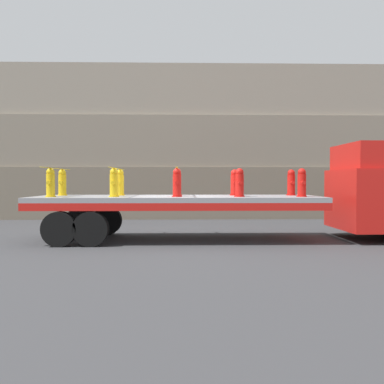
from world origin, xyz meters
TOP-DOWN VIEW (x-y plane):
  - ground_plane at (0.00, 0.00)m, footprint 120.00×120.00m
  - rock_cliff at (0.00, 8.10)m, footprint 60.00×3.30m
  - flatbed_trailer at (-0.64, 0.00)m, footprint 8.05×2.68m
  - fire_hydrant_yellow_near_0 at (-3.43, -0.57)m, footprint 0.29×0.43m
  - fire_hydrant_yellow_far_0 at (-3.43, 0.57)m, footprint 0.29×0.43m
  - fire_hydrant_yellow_near_1 at (-1.71, -0.57)m, footprint 0.29×0.43m
  - fire_hydrant_yellow_far_1 at (-1.71, 0.57)m, footprint 0.29×0.43m
  - fire_hydrant_red_near_2 at (0.00, -0.57)m, footprint 0.29×0.43m
  - fire_hydrant_red_far_2 at (0.00, 0.57)m, footprint 0.29×0.43m
  - fire_hydrant_red_near_3 at (1.71, -0.57)m, footprint 0.29×0.43m
  - fire_hydrant_red_far_3 at (1.71, 0.57)m, footprint 0.29×0.43m
  - fire_hydrant_red_near_4 at (3.43, -0.57)m, footprint 0.29×0.43m
  - fire_hydrant_red_far_4 at (3.43, 0.57)m, footprint 0.29×0.43m
  - cargo_strap_rear at (-3.43, 0.00)m, footprint 0.05×2.79m
  - cargo_strap_middle at (-1.71, 0.00)m, footprint 0.05×2.79m
  - cargo_strap_front at (0.00, 0.00)m, footprint 0.05×2.79m

SIDE VIEW (x-z plane):
  - ground_plane at x=0.00m, z-range 0.00..0.00m
  - flatbed_trailer at x=-0.64m, z-range 0.37..1.63m
  - fire_hydrant_yellow_near_0 at x=-3.43m, z-range 1.24..2.02m
  - fire_hydrant_yellow_far_0 at x=-3.43m, z-range 1.24..2.02m
  - fire_hydrant_yellow_near_1 at x=-1.71m, z-range 1.24..2.02m
  - fire_hydrant_yellow_far_1 at x=-1.71m, z-range 1.24..2.02m
  - fire_hydrant_red_near_2 at x=0.00m, z-range 1.24..2.02m
  - fire_hydrant_red_far_2 at x=0.00m, z-range 1.24..2.02m
  - fire_hydrant_red_near_3 at x=1.71m, z-range 1.24..2.02m
  - fire_hydrant_red_far_3 at x=1.71m, z-range 1.24..2.02m
  - fire_hydrant_red_near_4 at x=3.43m, z-range 1.24..2.02m
  - fire_hydrant_red_far_4 at x=3.43m, z-range 1.24..2.02m
  - cargo_strap_rear at x=-3.43m, z-range 2.04..2.05m
  - cargo_strap_middle at x=-1.71m, z-range 2.04..2.05m
  - cargo_strap_front at x=0.00m, z-range 2.04..2.05m
  - rock_cliff at x=0.00m, z-range 0.00..6.91m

